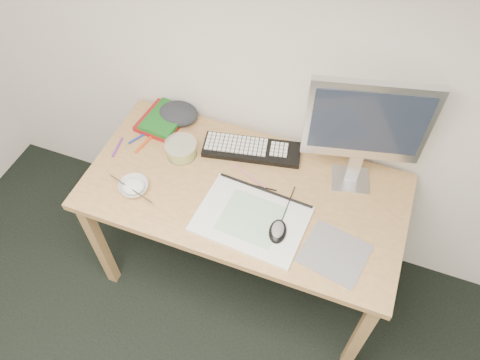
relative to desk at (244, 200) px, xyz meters
The scene contains 18 objects.
desk is the anchor object (origin of this frame).
mousepad 0.48m from the desk, 20.81° to the right, with size 0.24×0.22×0.00m, color slate.
sketchpad 0.18m from the desk, 58.48° to the right, with size 0.45×0.32×0.01m, color white.
keyboard 0.24m from the desk, 101.13° to the left, with size 0.45×0.14×0.03m, color black.
monitor 0.64m from the desk, 27.17° to the left, with size 0.47×0.18×0.55m.
mouse 0.29m from the desk, 38.31° to the right, with size 0.07×0.12×0.04m, color black.
rice_bowl 0.49m from the desk, 159.17° to the right, with size 0.13×0.13×0.04m, color white.
chopsticks 0.50m from the desk, 155.95° to the right, with size 0.02×0.02×0.25m, color silver.
fruit_tub 0.37m from the desk, 165.24° to the left, with size 0.15×0.15×0.07m, color #DFDE4E.
book_red 0.58m from the desk, 153.33° to the left, with size 0.19×0.26×0.03m, color maroon.
book_green 0.57m from the desk, 153.95° to the left, with size 0.16×0.23×0.02m, color #18601C.
cloth_lump 0.55m from the desk, 146.86° to the left, with size 0.16×0.14×0.07m, color #2A2D33.
pencil_pink 0.12m from the desk, 94.97° to the left, with size 0.01×0.01×0.20m, color #CB658B.
pencil_tan 0.09m from the desk, behind, with size 0.01×0.01×0.17m, color #A47C56.
pencil_black 0.11m from the desk, 34.72° to the left, with size 0.01×0.01×0.17m, color black.
marker_blue 0.59m from the desk, 169.22° to the left, with size 0.01×0.01×0.12m, color navy.
marker_orange 0.54m from the desk, behind, with size 0.01×0.01×0.14m, color #D25118.
marker_purple 0.64m from the desk, behind, with size 0.01×0.01×0.12m, color #722895.
Camera 1 is at (0.31, 0.29, 2.39)m, focal length 35.00 mm.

